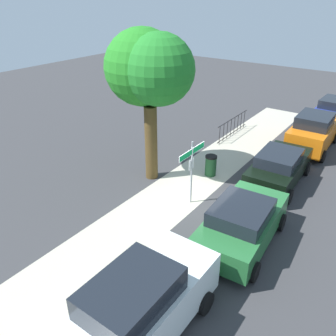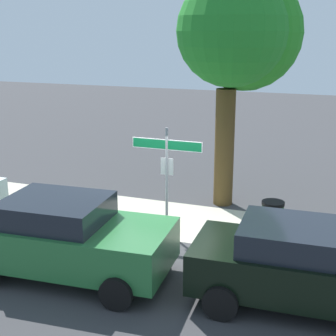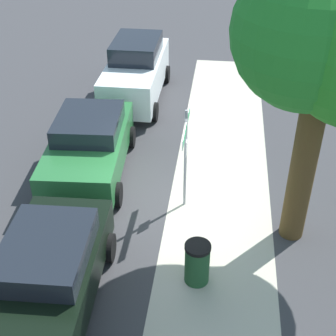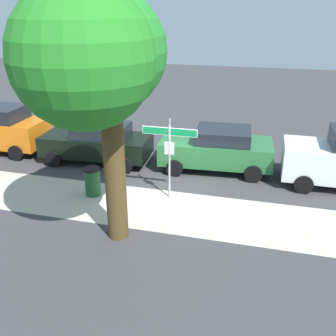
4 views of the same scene
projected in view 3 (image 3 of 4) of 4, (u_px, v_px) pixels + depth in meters
The scene contains 7 objects.
ground_plane at pixel (169, 204), 12.28m from camera, with size 60.00×60.00×0.00m, color #38383A.
sidewalk_strip at pixel (216, 265), 10.51m from camera, with size 24.00×2.60×0.00m, color #B5AF9A.
street_sign at pixel (186, 141), 11.24m from camera, with size 1.78×0.07×2.70m.
car_white at pixel (136, 71), 16.86m from camera, with size 4.67×1.99×2.10m.
car_green at pixel (89, 145), 13.07m from camera, with size 4.35×2.36×1.65m.
car_black at pixel (47, 278), 9.11m from camera, with size 4.41×2.16×1.58m.
trash_bin at pixel (197, 263), 9.88m from camera, with size 0.55×0.55×0.98m.
Camera 3 is at (9.57, 1.17, 7.68)m, focal length 51.04 mm.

